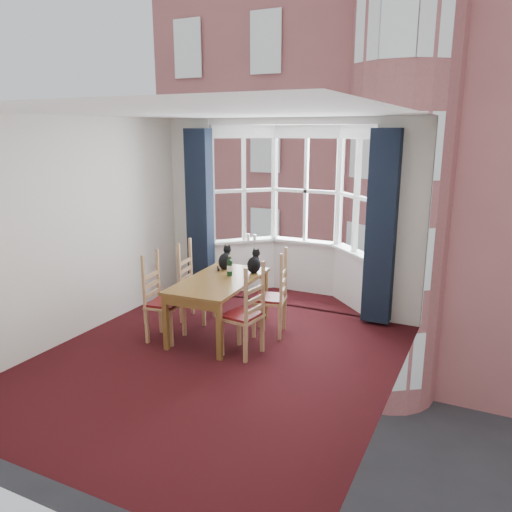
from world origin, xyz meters
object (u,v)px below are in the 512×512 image
Objects in this scene: chair_left_far at (192,287)px; cat_right at (254,263)px; chair_left_near at (159,304)px; candle_tall at (248,237)px; cat_left at (226,260)px; wine_bottle at (230,267)px; chair_right_near at (248,318)px; chair_right_far at (276,300)px; dining_table at (219,285)px; candle_short at (255,237)px.

chair_left_far is 0.99m from cat_right.
chair_left_near is 2.72× the size of cat_right.
cat_left is at bearing -76.97° from candle_tall.
chair_right_near is at bearing -47.16° from wine_bottle.
wine_bottle is at bearing -51.97° from cat_left.
cat_left reaches higher than chair_left_near.
cat_left is at bearing 131.46° from chair_right_near.
wine_bottle reaches higher than chair_right_far.
cat_left reaches higher than dining_table.
chair_right_far is at bearing 87.33° from chair_right_near.
chair_right_far is 1.93m from candle_tall.
chair_right_near is 2.68× the size of cat_left.
chair_right_far is (1.29, 0.03, 0.00)m from chair_left_far.
candle_short is (-0.19, 1.32, 0.05)m from cat_left.
chair_left_near is 1.00× the size of chair_right_near.
chair_left_far is 1.00× the size of chair_right_far.
chair_left_far is 2.72× the size of cat_right.
candle_short is (-1.02, 2.25, 0.45)m from chair_right_near.
chair_left_near is 0.76m from chair_left_far.
chair_left_near is 1.00× the size of chair_left_far.
wine_bottle is (0.65, -0.06, 0.39)m from chair_left_far.
candle_short reaches higher than dining_table.
chair_left_near and chair_left_far have the same top height.
candle_short is (-1.05, 1.51, 0.45)m from chair_right_far.
dining_table is at bearing -103.81° from wine_bottle.
chair_right_near is 2.53m from candle_tall.
dining_table is 0.82m from chair_right_near.
wine_bottle is at bearing 132.84° from chair_right_near.
dining_table is 0.29m from wine_bottle.
dining_table is at bearing 145.55° from chair_right_near.
dining_table is at bearing -75.23° from candle_tall.
candle_tall reaches higher than candle_short.
chair_right_near reaches higher than dining_table.
dining_table is 1.72× the size of chair_left_near.
chair_right_near and chair_right_far have the same top height.
candle_tall is (0.13, 1.51, 0.45)m from chair_left_far.
cat_left is at bearing 167.51° from chair_right_far.
chair_right_near is 2.72× the size of cat_right.
chair_left_far is 8.60× the size of candle_tall.
chair_right_near is 1.00× the size of chair_right_far.
dining_table is 0.55m from cat_left.
chair_left_far is at bearing 89.69° from chair_left_near.
candle_tall is at bearing 84.96° from chair_left_far.
wine_bottle is at bearing -128.46° from cat_right.
candle_tall is (-0.52, 1.57, 0.06)m from wine_bottle.
wine_bottle is at bearing -71.75° from candle_tall.
cat_right is at bearing 60.55° from dining_table.
dining_table is 0.68m from chair_left_far.
candle_short is at bearing 115.79° from cat_right.
chair_right_near is 1.31m from cat_left.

